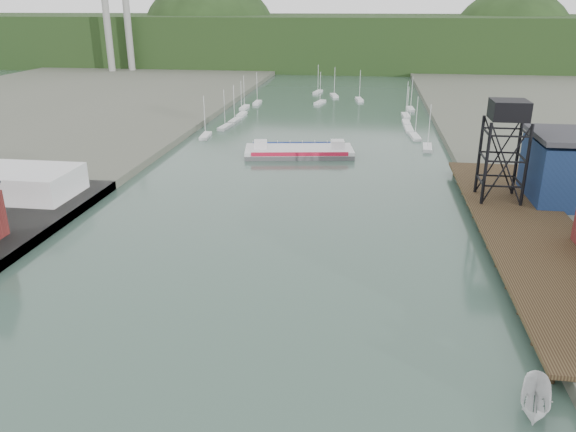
# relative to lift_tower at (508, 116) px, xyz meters

# --- Properties ---
(east_pier) EXTENTS (14.00, 70.00, 2.45)m
(east_pier) POSITION_rel_lift_tower_xyz_m (2.00, -13.00, -13.75)
(east_pier) COLOR black
(east_pier) RESTS_ON ground
(white_shed) EXTENTS (18.00, 12.00, 4.50)m
(white_shed) POSITION_rel_lift_tower_xyz_m (-79.00, -8.00, -11.80)
(white_shed) COLOR silver
(white_shed) RESTS_ON west_quay
(lift_tower) EXTENTS (6.50, 6.50, 16.00)m
(lift_tower) POSITION_rel_lift_tower_xyz_m (0.00, 0.00, 0.00)
(lift_tower) COLOR black
(lift_tower) RESTS_ON east_pier
(marina_sailboats) EXTENTS (57.71, 92.65, 0.90)m
(marina_sailboats) POSITION_rel_lift_tower_xyz_m (-34.92, 80.46, -15.30)
(marina_sailboats) COLOR silver
(marina_sailboats) RESTS_ON ground
(smokestacks) EXTENTS (11.20, 8.20, 60.00)m
(smokestacks) POSITION_rel_lift_tower_xyz_m (-141.00, 174.50, 14.35)
(smokestacks) COLOR gray
(smokestacks) RESTS_ON ground
(distant_hills) EXTENTS (500.00, 120.00, 80.00)m
(distant_hills) POSITION_rel_lift_tower_xyz_m (-38.98, 243.35, -5.27)
(distant_hills) COLOR black
(distant_hills) RESTS_ON ground
(chain_ferry) EXTENTS (25.22, 13.27, 3.46)m
(chain_ferry) POSITION_rel_lift_tower_xyz_m (-36.61, 31.15, -14.66)
(chain_ferry) COLOR #505153
(chain_ferry) RESTS_ON ground
(motorboat) EXTENTS (4.18, 6.81, 2.47)m
(motorboat) POSITION_rel_lift_tower_xyz_m (-6.63, -50.48, -14.41)
(motorboat) COLOR silver
(motorboat) RESTS_ON ground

